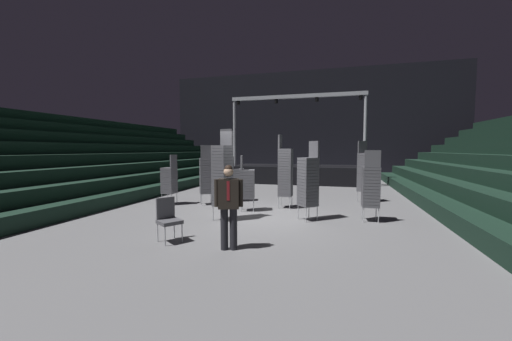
{
  "coord_description": "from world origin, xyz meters",
  "views": [
    {
      "loc": [
        2.3,
        -8.26,
        1.99
      ],
      "look_at": [
        0.09,
        -0.37,
        1.4
      ],
      "focal_mm": 20.73,
      "sensor_mm": 36.0,
      "label": 1
    }
  ],
  "objects_px": {
    "chair_stack_front_right": "(238,179)",
    "chair_stack_rear_centre": "(308,181)",
    "man_with_tie": "(229,202)",
    "chair_stack_mid_right": "(285,172)",
    "loose_chair_near_man": "(168,217)",
    "chair_stack_rear_left": "(247,183)",
    "chair_stack_mid_left": "(206,175)",
    "chair_stack_mid_centre": "(365,172)",
    "chair_stack_rear_right": "(222,175)",
    "chair_stack_aisle_left": "(169,180)",
    "chair_stack_aisle_right": "(371,186)",
    "stage_riser": "(299,173)",
    "chair_stack_front_left": "(220,174)"
  },
  "relations": [
    {
      "from": "stage_riser",
      "to": "chair_stack_rear_right",
      "type": "bearing_deg",
      "value": -94.61
    },
    {
      "from": "loose_chair_near_man",
      "to": "chair_stack_front_left",
      "type": "bearing_deg",
      "value": -134.03
    },
    {
      "from": "chair_stack_front_right",
      "to": "chair_stack_mid_right",
      "type": "distance_m",
      "value": 2.2
    },
    {
      "from": "chair_stack_mid_centre",
      "to": "chair_stack_rear_right",
      "type": "relative_size",
      "value": 0.9
    },
    {
      "from": "chair_stack_front_right",
      "to": "loose_chair_near_man",
      "type": "xyz_separation_m",
      "value": [
        0.21,
        -5.16,
        -0.33
      ]
    },
    {
      "from": "chair_stack_mid_left",
      "to": "man_with_tie",
      "type": "bearing_deg",
      "value": -91.86
    },
    {
      "from": "man_with_tie",
      "to": "chair_stack_mid_centre",
      "type": "bearing_deg",
      "value": -132.36
    },
    {
      "from": "chair_stack_front_right",
      "to": "chair_stack_rear_centre",
      "type": "height_order",
      "value": "chair_stack_rear_centre"
    },
    {
      "from": "stage_riser",
      "to": "chair_stack_rear_centre",
      "type": "relative_size",
      "value": 3.47
    },
    {
      "from": "chair_stack_front_right",
      "to": "chair_stack_mid_left",
      "type": "xyz_separation_m",
      "value": [
        -0.85,
        -1.0,
        0.21
      ]
    },
    {
      "from": "chair_stack_front_right",
      "to": "chair_stack_rear_right",
      "type": "relative_size",
      "value": 0.67
    },
    {
      "from": "chair_stack_front_right",
      "to": "chair_stack_mid_centre",
      "type": "distance_m",
      "value": 4.83
    },
    {
      "from": "chair_stack_aisle_left",
      "to": "chair_stack_rear_centre",
      "type": "bearing_deg",
      "value": -102.06
    },
    {
      "from": "chair_stack_mid_left",
      "to": "chair_stack_aisle_right",
      "type": "xyz_separation_m",
      "value": [
        5.44,
        -1.07,
        -0.08
      ]
    },
    {
      "from": "chair_stack_aisle_right",
      "to": "chair_stack_aisle_left",
      "type": "bearing_deg",
      "value": 170.88
    },
    {
      "from": "chair_stack_aisle_right",
      "to": "chair_stack_rear_left",
      "type": "bearing_deg",
      "value": 170.41
    },
    {
      "from": "chair_stack_front_left",
      "to": "loose_chair_near_man",
      "type": "height_order",
      "value": "chair_stack_front_left"
    },
    {
      "from": "chair_stack_rear_right",
      "to": "chair_stack_aisle_right",
      "type": "height_order",
      "value": "chair_stack_rear_right"
    },
    {
      "from": "man_with_tie",
      "to": "chair_stack_front_right",
      "type": "height_order",
      "value": "chair_stack_front_right"
    },
    {
      "from": "stage_riser",
      "to": "chair_stack_mid_centre",
      "type": "relative_size",
      "value": 3.35
    },
    {
      "from": "chair_stack_mid_centre",
      "to": "chair_stack_rear_right",
      "type": "distance_m",
      "value": 5.77
    },
    {
      "from": "stage_riser",
      "to": "chair_stack_rear_right",
      "type": "height_order",
      "value": "stage_riser"
    },
    {
      "from": "chair_stack_front_left",
      "to": "chair_stack_mid_centre",
      "type": "distance_m",
      "value": 5.83
    },
    {
      "from": "chair_stack_mid_centre",
      "to": "chair_stack_rear_centre",
      "type": "xyz_separation_m",
      "value": [
        -1.79,
        -3.42,
        -0.04
      ]
    },
    {
      "from": "chair_stack_front_right",
      "to": "chair_stack_rear_left",
      "type": "bearing_deg",
      "value": 13.8
    },
    {
      "from": "chair_stack_front_left",
      "to": "man_with_tie",
      "type": "bearing_deg",
      "value": -74.11
    },
    {
      "from": "chair_stack_aisle_left",
      "to": "chair_stack_rear_left",
      "type": "bearing_deg",
      "value": -95.97
    },
    {
      "from": "chair_stack_aisle_left",
      "to": "chair_stack_mid_right",
      "type": "bearing_deg",
      "value": -83.32
    },
    {
      "from": "man_with_tie",
      "to": "loose_chair_near_man",
      "type": "relative_size",
      "value": 1.78
    },
    {
      "from": "chair_stack_rear_left",
      "to": "chair_stack_rear_right",
      "type": "bearing_deg",
      "value": -27.21
    },
    {
      "from": "stage_riser",
      "to": "chair_stack_mid_centre",
      "type": "distance_m",
      "value": 6.92
    },
    {
      "from": "chair_stack_rear_right",
      "to": "chair_stack_aisle_right",
      "type": "relative_size",
      "value": 1.3
    },
    {
      "from": "chair_stack_front_right",
      "to": "chair_stack_aisle_left",
      "type": "xyz_separation_m",
      "value": [
        -2.13,
        -1.34,
        0.04
      ]
    },
    {
      "from": "man_with_tie",
      "to": "loose_chair_near_man",
      "type": "height_order",
      "value": "man_with_tie"
    },
    {
      "from": "chair_stack_front_left",
      "to": "stage_riser",
      "type": "bearing_deg",
      "value": 59.42
    },
    {
      "from": "stage_riser",
      "to": "chair_stack_rear_left",
      "type": "distance_m",
      "value": 8.76
    },
    {
      "from": "chair_stack_mid_centre",
      "to": "chair_stack_rear_left",
      "type": "xyz_separation_m",
      "value": [
        -3.8,
        -2.68,
        -0.25
      ]
    },
    {
      "from": "man_with_tie",
      "to": "chair_stack_mid_right",
      "type": "height_order",
      "value": "chair_stack_mid_right"
    },
    {
      "from": "chair_stack_aisle_right",
      "to": "loose_chair_near_man",
      "type": "relative_size",
      "value": 2.08
    },
    {
      "from": "chair_stack_front_left",
      "to": "chair_stack_mid_right",
      "type": "xyz_separation_m",
      "value": [
        3.12,
        -1.77,
        0.29
      ]
    },
    {
      "from": "chair_stack_mid_right",
      "to": "chair_stack_rear_left",
      "type": "distance_m",
      "value": 1.4
    },
    {
      "from": "chair_stack_rear_left",
      "to": "chair_stack_front_right",
      "type": "bearing_deg",
      "value": -166.22
    },
    {
      "from": "chair_stack_rear_right",
      "to": "chair_stack_aisle_left",
      "type": "relative_size",
      "value": 1.43
    },
    {
      "from": "chair_stack_front_right",
      "to": "chair_stack_rear_centre",
      "type": "distance_m",
      "value": 3.78
    },
    {
      "from": "chair_stack_rear_right",
      "to": "loose_chair_near_man",
      "type": "height_order",
      "value": "chair_stack_rear_right"
    },
    {
      "from": "chair_stack_rear_left",
      "to": "chair_stack_aisle_left",
      "type": "bearing_deg",
      "value": -110.68
    },
    {
      "from": "stage_riser",
      "to": "chair_stack_rear_right",
      "type": "xyz_separation_m",
      "value": [
        -0.82,
        -10.13,
        0.7
      ]
    },
    {
      "from": "chair_stack_mid_right",
      "to": "chair_stack_rear_right",
      "type": "relative_size",
      "value": 0.97
    },
    {
      "from": "chair_stack_mid_right",
      "to": "chair_stack_aisle_left",
      "type": "distance_m",
      "value": 4.18
    },
    {
      "from": "chair_stack_rear_left",
      "to": "loose_chair_near_man",
      "type": "relative_size",
      "value": 1.9
    }
  ]
}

